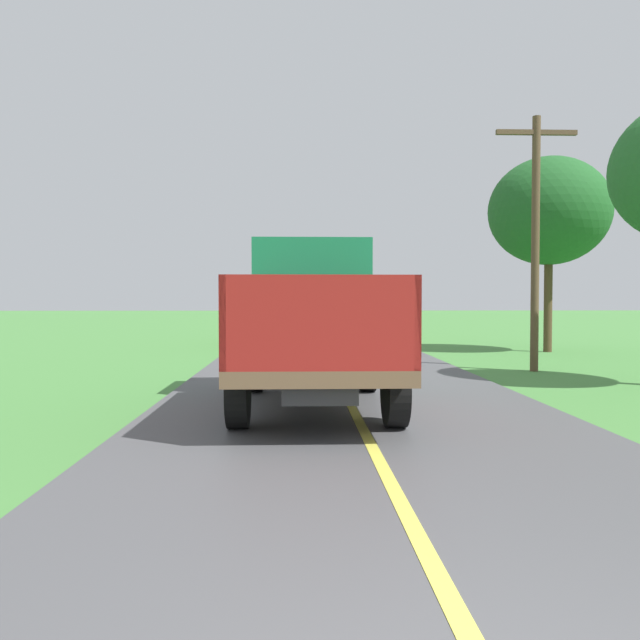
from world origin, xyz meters
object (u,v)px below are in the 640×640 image
object	(u,v)px
banana_truck_far	(296,307)
roadside_tree_mid_right	(549,211)
utility_pole_roadside	(535,233)
banana_truck_near	(314,319)

from	to	relation	value
banana_truck_far	roadside_tree_mid_right	world-z (taller)	roadside_tree_mid_right
utility_pole_roadside	banana_truck_far	bearing A→B (deg)	118.55
banana_truck_near	roadside_tree_mid_right	distance (m)	13.87
roadside_tree_mid_right	banana_truck_far	bearing A→B (deg)	149.18
banana_truck_far	roadside_tree_mid_right	bearing A→B (deg)	-30.82
banana_truck_far	roadside_tree_mid_right	distance (m)	10.56
banana_truck_near	utility_pole_roadside	xyz separation A→B (m)	(5.63, 4.79, 1.98)
banana_truck_far	roadside_tree_mid_right	xyz separation A→B (m)	(8.61, -5.14, 3.31)
banana_truck_near	roadside_tree_mid_right	xyz separation A→B (m)	(8.27, 10.63, 3.31)
banana_truck_far	utility_pole_roadside	xyz separation A→B (m)	(5.97, -10.97, 1.97)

